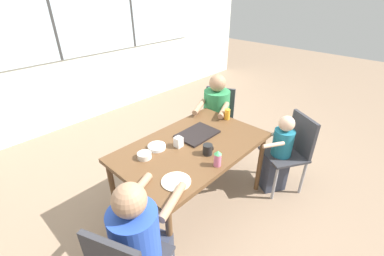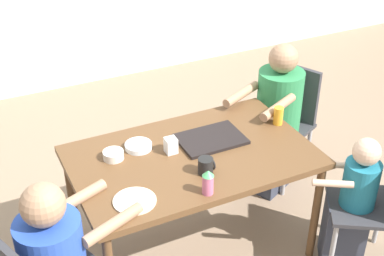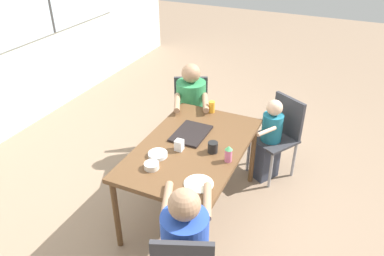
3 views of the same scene
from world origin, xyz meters
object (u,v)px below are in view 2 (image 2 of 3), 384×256
object	(u,v)px
milk_carton_small	(171,145)
person_toddler	(351,207)
bowl_white_shallow	(113,155)
chair_for_toddler	(381,196)
coffee_mug	(206,166)
person_woman_green_shirt	(275,125)
bowl_cereal	(138,146)
juice_glass	(278,116)
chair_for_woman_green_shirt	(287,113)
sippy_cup	(208,182)

from	to	relation	value
milk_carton_small	person_toddler	bearing A→B (deg)	-31.91
milk_carton_small	bowl_white_shallow	world-z (taller)	milk_carton_small
chair_for_toddler	coffee_mug	size ratio (longest dim) A/B	9.13
person_woman_green_shirt	person_toddler	size ratio (longest dim) A/B	1.23
coffee_mug	milk_carton_small	bearing A→B (deg)	108.59
coffee_mug	milk_carton_small	world-z (taller)	same
chair_for_toddler	bowl_cereal	size ratio (longest dim) A/B	5.41
juice_glass	bowl_white_shallow	distance (m)	1.07
person_toddler	coffee_mug	size ratio (longest dim) A/B	9.47
juice_glass	chair_for_woman_green_shirt	bearing A→B (deg)	47.18
sippy_cup	bowl_white_shallow	world-z (taller)	sippy_cup
person_woman_green_shirt	bowl_white_shallow	xyz separation A→B (m)	(-1.28, -0.24, 0.27)
chair_for_woman_green_shirt	coffee_mug	size ratio (longest dim) A/B	9.13
person_woman_green_shirt	coffee_mug	distance (m)	1.09
bowl_cereal	juice_glass	bearing A→B (deg)	-7.58
chair_for_toddler	person_woman_green_shirt	xyz separation A→B (m)	(-0.09, 0.98, -0.02)
sippy_cup	bowl_cereal	xyz separation A→B (m)	(-0.18, 0.56, -0.06)
person_woman_green_shirt	sippy_cup	xyz separation A→B (m)	(-0.94, -0.76, 0.31)
chair_for_woman_green_shirt	coffee_mug	xyz separation A→B (m)	(-1.02, -0.67, 0.27)
chair_for_woman_green_shirt	bowl_white_shallow	xyz separation A→B (m)	(-1.44, -0.31, 0.24)
sippy_cup	coffee_mug	bearing A→B (deg)	66.00
coffee_mug	bowl_white_shallow	distance (m)	0.55
milk_carton_small	bowl_cereal	size ratio (longest dim) A/B	0.59
milk_carton_small	juice_glass	bearing A→B (deg)	0.12
person_woman_green_shirt	juice_glass	xyz separation A→B (m)	(-0.22, -0.33, 0.30)
chair_for_toddler	person_toddler	world-z (taller)	person_toddler
coffee_mug	bowl_cereal	xyz separation A→B (m)	(-0.25, 0.39, -0.03)
person_woman_green_shirt	chair_for_toddler	bearing A→B (deg)	160.43
milk_carton_small	person_woman_green_shirt	bearing A→B (deg)	18.84
person_toddler	bowl_white_shallow	bearing A→B (deg)	93.51
person_toddler	sippy_cup	distance (m)	0.99
person_woman_green_shirt	coffee_mug	bearing A→B (deg)	99.55
person_toddler	juice_glass	distance (m)	0.71
sippy_cup	milk_carton_small	distance (m)	0.43
sippy_cup	bowl_white_shallow	distance (m)	0.62
juice_glass	bowl_white_shallow	bearing A→B (deg)	175.53
juice_glass	bowl_cereal	bearing A→B (deg)	172.42
coffee_mug	sippy_cup	xyz separation A→B (m)	(-0.07, -0.16, 0.03)
coffee_mug	chair_for_woman_green_shirt	bearing A→B (deg)	33.26
person_woman_green_shirt	bowl_white_shallow	size ratio (longest dim) A/B	9.23
chair_for_toddler	bowl_white_shallow	bearing A→B (deg)	93.16
chair_for_woman_green_shirt	milk_carton_small	bearing A→B (deg)	84.70
person_toddler	chair_for_toddler	bearing A→B (deg)	-90.00
person_woman_green_shirt	milk_carton_small	world-z (taller)	person_woman_green_shirt
milk_carton_small	coffee_mug	bearing A→B (deg)	-71.41
juice_glass	coffee_mug	bearing A→B (deg)	-157.34
coffee_mug	person_woman_green_shirt	bearing A→B (deg)	34.57
chair_for_toddler	juice_glass	xyz separation A→B (m)	(-0.31, 0.66, 0.28)
person_woman_green_shirt	sippy_cup	distance (m)	1.25
chair_for_woman_green_shirt	person_toddler	world-z (taller)	person_toddler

